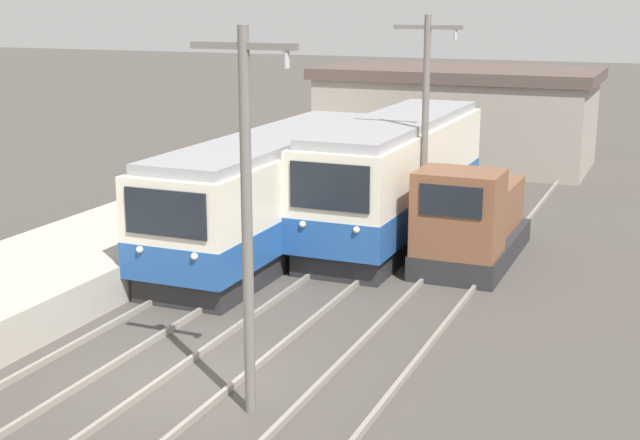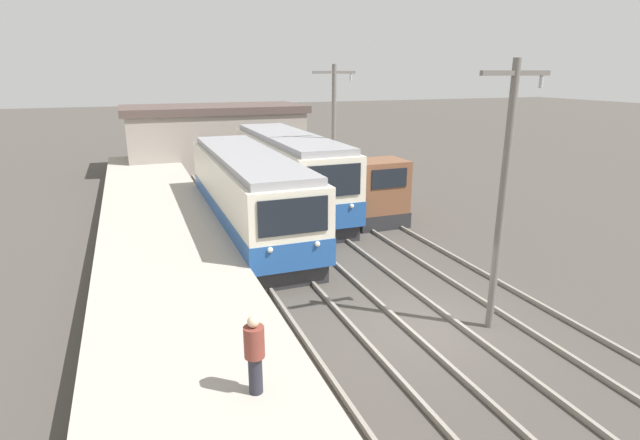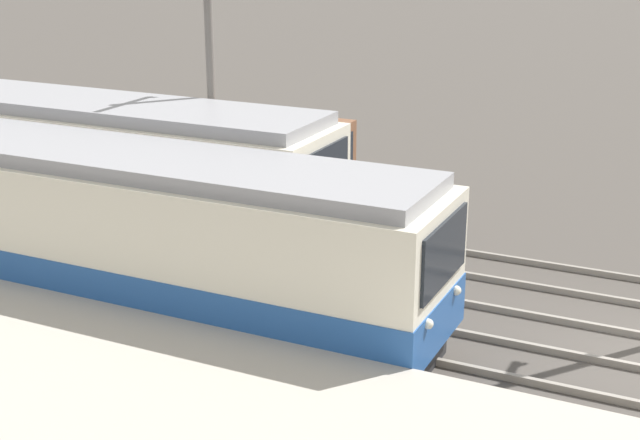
# 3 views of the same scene
# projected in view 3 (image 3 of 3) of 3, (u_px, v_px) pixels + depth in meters

# --- Properties ---
(track_left) EXTENTS (1.54, 60.00, 0.14)m
(track_left) POSITION_uv_depth(u_px,v_px,m) (638.00, 426.00, 14.31)
(track_left) COLOR gray
(track_left) RESTS_ON ground
(commuter_train_left) EXTENTS (2.84, 12.34, 3.57)m
(commuter_train_left) POSITION_uv_depth(u_px,v_px,m) (148.00, 246.00, 17.67)
(commuter_train_left) COLOR #28282B
(commuter_train_left) RESTS_ON ground
(commuter_train_center) EXTENTS (2.84, 11.59, 3.83)m
(commuter_train_center) POSITION_uv_depth(u_px,v_px,m) (108.00, 185.00, 21.32)
(commuter_train_center) COLOR #28282B
(commuter_train_center) RESTS_ON ground
(shunting_locomotive) EXTENTS (2.40, 5.71, 3.00)m
(shunting_locomotive) POSITION_uv_depth(u_px,v_px,m) (250.00, 187.00, 23.19)
(shunting_locomotive) COLOR #28282B
(shunting_locomotive) RESTS_ON ground
(catenary_mast_mid) EXTENTS (2.00, 0.20, 7.07)m
(catenary_mast_mid) POSITION_uv_depth(u_px,v_px,m) (212.00, 96.00, 21.11)
(catenary_mast_mid) COLOR slate
(catenary_mast_mid) RESTS_ON ground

